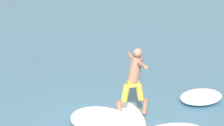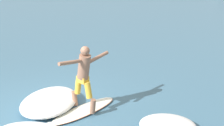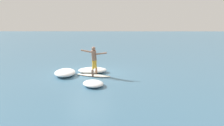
# 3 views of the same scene
# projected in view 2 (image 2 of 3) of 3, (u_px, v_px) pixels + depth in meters

# --- Properties ---
(ground_plane) EXTENTS (200.00, 200.00, 0.00)m
(ground_plane) POSITION_uv_depth(u_px,v_px,m) (47.00, 113.00, 7.85)
(ground_plane) COLOR teal
(surfboard) EXTENTS (1.11, 2.17, 0.21)m
(surfboard) POSITION_uv_depth(u_px,v_px,m) (83.00, 111.00, 7.88)
(surfboard) COLOR white
(surfboard) RESTS_ON ground
(surfer) EXTENTS (0.84, 1.55, 1.69)m
(surfer) POSITION_uv_depth(u_px,v_px,m) (84.00, 73.00, 7.53)
(surfer) COLOR #8E644E
(surfer) RESTS_ON surfboard
(wave_foam_at_tail) EXTENTS (1.65, 2.01, 0.33)m
(wave_foam_at_tail) POSITION_uv_depth(u_px,v_px,m) (49.00, 102.00, 8.09)
(wave_foam_at_tail) COLOR white
(wave_foam_at_tail) RESTS_ON ground
(wave_foam_beside) EXTENTS (1.54, 1.36, 0.26)m
(wave_foam_beside) POSITION_uv_depth(u_px,v_px,m) (168.00, 125.00, 7.06)
(wave_foam_beside) COLOR white
(wave_foam_beside) RESTS_ON ground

